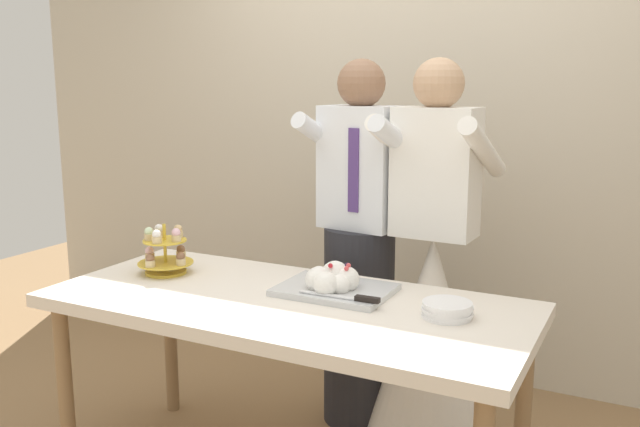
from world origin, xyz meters
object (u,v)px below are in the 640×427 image
main_cake_tray (334,282)px  plate_stack (447,310)px  cupcake_stand (165,253)px  person_groom (359,265)px  dessert_table (286,318)px  person_bride (431,312)px

main_cake_tray → plate_stack: 0.46m
cupcake_stand → person_groom: person_groom is taller
cupcake_stand → plate_stack: size_ratio=1.31×
person_groom → dessert_table: bearing=-91.2°
main_cake_tray → person_bride: (0.23, 0.50, -0.24)m
main_cake_tray → person_groom: bearing=103.0°
main_cake_tray → plate_stack: size_ratio=2.48×
main_cake_tray → plate_stack: bearing=-8.0°
dessert_table → main_cake_tray: main_cake_tray is taller
dessert_table → person_groom: size_ratio=1.08×
plate_stack → dessert_table: bearing=-172.9°
main_cake_tray → person_bride: person_bride is taller
person_groom → person_bride: (0.35, -0.01, -0.16)m
dessert_table → person_groom: (0.01, 0.65, 0.05)m
person_bride → cupcake_stand: bearing=-149.6°
cupcake_stand → plate_stack: bearing=0.4°
cupcake_stand → person_groom: 0.86m
main_cake_tray → person_groom: (-0.12, 0.51, -0.07)m
main_cake_tray → person_bride: size_ratio=0.26×
cupcake_stand → main_cake_tray: bearing=5.5°
plate_stack → person_groom: bearing=135.2°
dessert_table → cupcake_stand: (-0.61, 0.07, 0.16)m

